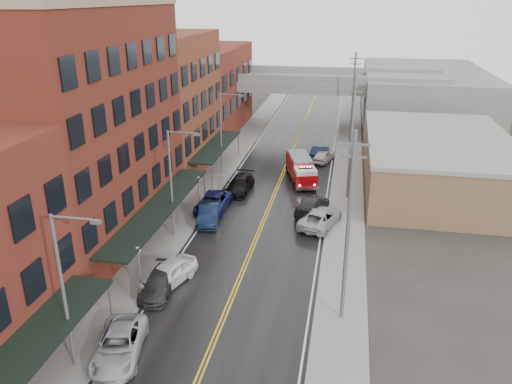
{
  "coord_description": "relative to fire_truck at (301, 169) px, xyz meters",
  "views": [
    {
      "loc": [
        6.78,
        -11.4,
        18.67
      ],
      "look_at": [
        -0.55,
        27.55,
        3.0
      ],
      "focal_mm": 35.0,
      "sensor_mm": 36.0,
      "label": 1
    }
  ],
  "objects": [
    {
      "name": "brick_building_far",
      "position": [
        -15.5,
        18.93,
        4.6
      ],
      "size": [
        9.0,
        20.0,
        12.0
      ],
      "primitive_type": "cube",
      "color": "maroon",
      "rests_on": "ground"
    },
    {
      "name": "parked_car_left_2",
      "position": [
        -7.0,
        -29.82,
        -0.67
      ],
      "size": [
        3.5,
        5.69,
        1.47
      ],
      "primitive_type": "imported",
      "rotation": [
        0.0,
        0.0,
        0.21
      ],
      "color": "#AAABB2",
      "rests_on": "ground"
    },
    {
      "name": "parked_car_right_0",
      "position": [
        2.8,
        -10.87,
        -0.62
      ],
      "size": [
        4.08,
        6.11,
        1.56
      ],
      "primitive_type": "imported",
      "rotation": [
        0.0,
        0.0,
        2.85
      ],
      "color": "#A4A5AC",
      "rests_on": "ground"
    },
    {
      "name": "utility_pole_0",
      "position": [
        5.0,
        -24.07,
        4.9
      ],
      "size": [
        1.8,
        0.24,
        12.0
      ],
      "color": "#59595B",
      "rests_on": "ground"
    },
    {
      "name": "awning_0",
      "position": [
        -9.69,
        -35.07,
        1.59
      ],
      "size": [
        2.6,
        16.0,
        3.09
      ],
      "color": "black",
      "rests_on": "ground"
    },
    {
      "name": "parked_car_left_3",
      "position": [
        -7.16,
        -23.37,
        -0.73
      ],
      "size": [
        2.23,
        4.78,
        1.35
      ],
      "primitive_type": "imported",
      "rotation": [
        0.0,
        0.0,
        0.07
      ],
      "color": "#2B2A2D",
      "rests_on": "ground"
    },
    {
      "name": "awning_2",
      "position": [
        -9.69,
        1.43,
        1.58
      ],
      "size": [
        2.6,
        13.0,
        3.09
      ],
      "color": "black",
      "rests_on": "ground"
    },
    {
      "name": "tan_building",
      "position": [
        13.8,
        0.93,
        1.1
      ],
      "size": [
        14.0,
        22.0,
        5.0
      ],
      "primitive_type": "cube",
      "color": "brown",
      "rests_on": "ground"
    },
    {
      "name": "fire_truck",
      "position": [
        0.0,
        0.0,
        0.0
      ],
      "size": [
        4.31,
        7.43,
        2.59
      ],
      "rotation": [
        0.0,
        0.0,
        0.28
      ],
      "color": "#B2080C",
      "rests_on": "ground"
    },
    {
      "name": "curb_right",
      "position": [
        3.45,
        -9.07,
        -1.33
      ],
      "size": [
        0.3,
        160.0,
        0.15
      ],
      "primitive_type": "cube",
      "color": "gray",
      "rests_on": "ground"
    },
    {
      "name": "globe_lamp_1",
      "position": [
        -8.6,
        -23.07,
        0.91
      ],
      "size": [
        0.44,
        0.44,
        3.12
      ],
      "color": "#59595B",
      "rests_on": "ground"
    },
    {
      "name": "parked_car_right_3",
      "position": [
        1.4,
        8.73,
        -0.62
      ],
      "size": [
        2.11,
        4.87,
        1.56
      ],
      "primitive_type": "imported",
      "rotation": [
        0.0,
        0.0,
        3.04
      ],
      "color": "black",
      "rests_on": "ground"
    },
    {
      "name": "utility_pole_1",
      "position": [
        5.0,
        -4.07,
        4.9
      ],
      "size": [
        1.8,
        0.24,
        12.0
      ],
      "color": "#59595B",
      "rests_on": "ground"
    },
    {
      "name": "street_lamp_2",
      "position": [
        -8.75,
        0.93,
        3.78
      ],
      "size": [
        2.64,
        0.22,
        9.0
      ],
      "color": "#59595B",
      "rests_on": "ground"
    },
    {
      "name": "globe_lamp_2",
      "position": [
        -8.6,
        -9.07,
        0.91
      ],
      "size": [
        0.44,
        0.44,
        3.12
      ],
      "color": "#59595B",
      "rests_on": "ground"
    },
    {
      "name": "parked_car_left_7",
      "position": [
        -5.8,
        -4.27,
        -0.62
      ],
      "size": [
        2.47,
        5.47,
        1.56
      ],
      "primitive_type": "imported",
      "rotation": [
        0.0,
        0.0,
        -0.05
      ],
      "color": "black",
      "rests_on": "ground"
    },
    {
      "name": "sidewalk_left",
      "position": [
        -9.5,
        -9.07,
        -1.33
      ],
      "size": [
        3.0,
        160.0,
        0.15
      ],
      "primitive_type": "cube",
      "color": "slate",
      "rests_on": "ground"
    },
    {
      "name": "utility_pole_2",
      "position": [
        5.0,
        15.93,
        4.9
      ],
      "size": [
        1.8,
        0.24,
        12.0
      ],
      "color": "#59595B",
      "rests_on": "ground"
    },
    {
      "name": "curb_left",
      "position": [
        -7.85,
        -9.07,
        -1.33
      ],
      "size": [
        0.3,
        160.0,
        0.15
      ],
      "primitive_type": "cube",
      "color": "gray",
      "rests_on": "ground"
    },
    {
      "name": "brick_building_b",
      "position": [
        -15.5,
        -16.07,
        7.6
      ],
      "size": [
        9.0,
        20.0,
        18.0
      ],
      "primitive_type": "cube",
      "color": "maroon",
      "rests_on": "ground"
    },
    {
      "name": "street_lamp_0",
      "position": [
        -8.75,
        -31.07,
        3.78
      ],
      "size": [
        2.64,
        0.22,
        9.0
      ],
      "color": "#59595B",
      "rests_on": "ground"
    },
    {
      "name": "overpass",
      "position": [
        -2.2,
        22.93,
        4.58
      ],
      "size": [
        40.0,
        10.0,
        7.5
      ],
      "color": "slate",
      "rests_on": "ground"
    },
    {
      "name": "parked_car_right_2",
      "position": [
        1.98,
        7.13,
        -0.68
      ],
      "size": [
        2.77,
        4.55,
        1.45
      ],
      "primitive_type": "imported",
      "rotation": [
        0.0,
        0.0,
        2.87
      ],
      "color": "silver",
      "rests_on": "ground"
    },
    {
      "name": "parked_car_right_1",
      "position": [
        1.87,
        -8.21,
        -0.64
      ],
      "size": [
        3.33,
        5.61,
        1.53
      ],
      "primitive_type": "imported",
      "rotation": [
        0.0,
        0.0,
        2.9
      ],
      "color": "black",
      "rests_on": "ground"
    },
    {
      "name": "brick_building_c",
      "position": [
        -15.5,
        1.43,
        6.1
      ],
      "size": [
        9.0,
        15.0,
        15.0
      ],
      "primitive_type": "cube",
      "color": "brown",
      "rests_on": "ground"
    },
    {
      "name": "parked_car_left_4",
      "position": [
        -6.87,
        -22.27,
        -0.57
      ],
      "size": [
        3.41,
        5.24,
        1.66
      ],
      "primitive_type": "imported",
      "rotation": [
        0.0,
        0.0,
        -0.33
      ],
      "color": "white",
      "rests_on": "ground"
    },
    {
      "name": "awning_1",
      "position": [
        -9.69,
        -16.07,
        1.59
      ],
      "size": [
        2.6,
        18.0,
        3.09
      ],
      "color": "black",
      "rests_on": "ground"
    },
    {
      "name": "parked_car_left_6",
      "position": [
        -7.2,
        -9.42,
        -0.63
      ],
      "size": [
        2.7,
        5.59,
        1.53
      ],
      "primitive_type": "imported",
      "rotation": [
        0.0,
        0.0,
        -0.03
      ],
      "color": "#131649",
      "rests_on": "ground"
    },
    {
      "name": "road",
      "position": [
        -2.2,
        -9.07,
        -1.39
      ],
      "size": [
        11.0,
        160.0,
        0.02
      ],
      "primitive_type": "cube",
      "color": "black",
      "rests_on": "ground"
    },
    {
      "name": "street_lamp_1",
      "position": [
        -8.75,
        -15.07,
        3.78
      ],
      "size": [
        2.64,
        0.22,
        9.0
      ],
      "color": "#59595B",
      "rests_on": "ground"
    },
    {
      "name": "right_far_block",
      "position": [
        15.8,
        30.93,
        2.6
      ],
      "size": [
        18.0,
        30.0,
        8.0
      ],
      "primitive_type": "cube",
      "color": "slate",
      "rests_on": "ground"
    },
    {
      "name": "parked_car_left_5",
      "position": [
        -6.88,
        -11.87,
        -0.6
      ],
      "size": [
        2.42,
        5.05,
        1.6
      ],
      "primitive_type": "imported",
      "rotation": [
        0.0,
        0.0,
        0.16
      ],
      "color": "black",
      "rests_on": "ground"
    },
    {
      "name": "sidewalk_right",
      "position": [
        5.1,
        -9.07,
        -1.33
      ],
      "size": [
        3.0,
        160.0,
        0.15
      ],
      "primitive_type": "cube",
      "color": "slate",
      "rests_on": "ground"
    }
  ]
}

